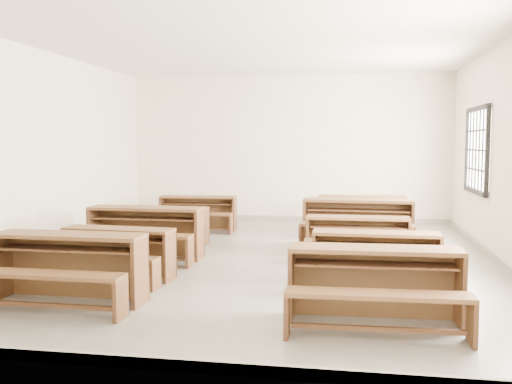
% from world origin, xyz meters
% --- Properties ---
extents(room, '(8.50, 8.50, 3.20)m').
position_xyz_m(room, '(0.09, 0.00, 2.14)').
color(room, gray).
rests_on(room, ground).
extents(desk_set_0, '(1.68, 0.89, 0.75)m').
position_xyz_m(desk_set_0, '(-1.62, -2.64, 0.44)').
color(desk_set_0, brown).
rests_on(desk_set_0, ground).
extents(desk_set_1, '(1.49, 0.86, 0.65)m').
position_xyz_m(desk_set_1, '(-1.53, -1.52, 0.38)').
color(desk_set_1, brown).
rests_on(desk_set_1, ground).
extents(desk_set_2, '(1.71, 0.90, 0.77)m').
position_xyz_m(desk_set_2, '(-1.65, -0.24, 0.45)').
color(desk_set_2, brown).
rests_on(desk_set_2, ground).
extents(desk_set_3, '(1.44, 0.81, 0.63)m').
position_xyz_m(desk_set_3, '(-1.72, 1.02, 0.37)').
color(desk_set_3, brown).
rests_on(desk_set_3, ground).
extents(desk_set_4, '(1.53, 0.85, 0.67)m').
position_xyz_m(desk_set_4, '(-1.60, 2.55, 0.39)').
color(desk_set_4, brown).
rests_on(desk_set_4, ground).
extents(desk_set_5, '(1.66, 0.90, 0.73)m').
position_xyz_m(desk_set_5, '(1.62, -2.84, 0.43)').
color(desk_set_5, brown).
rests_on(desk_set_5, ground).
extents(desk_set_6, '(1.50, 0.79, 0.67)m').
position_xyz_m(desk_set_6, '(1.69, -1.47, 0.39)').
color(desk_set_6, brown).
rests_on(desk_set_6, ground).
extents(desk_set_7, '(1.48, 0.78, 0.66)m').
position_xyz_m(desk_set_7, '(1.49, -0.01, 0.39)').
color(desk_set_7, brown).
rests_on(desk_set_7, ground).
extents(desk_set_8, '(1.82, 1.00, 0.80)m').
position_xyz_m(desk_set_8, '(1.50, 1.14, 0.47)').
color(desk_set_8, brown).
rests_on(desk_set_8, ground).
extents(desk_set_9, '(1.69, 1.00, 0.73)m').
position_xyz_m(desk_set_9, '(1.59, 2.57, 0.42)').
color(desk_set_9, brown).
rests_on(desk_set_9, ground).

